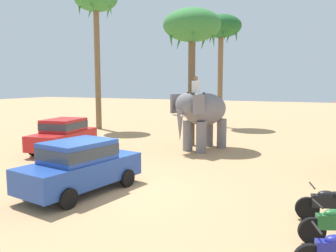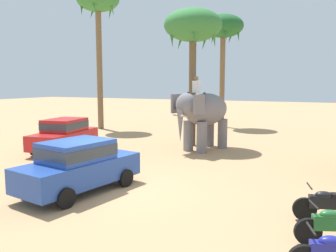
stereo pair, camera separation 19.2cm
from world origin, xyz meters
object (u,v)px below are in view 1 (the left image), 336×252
car_sedan_foreground (80,164)px  palm_tree_far_back (96,5)px  palm_tree_near_hut (221,30)px  elephant_with_mahout (203,113)px  motorcycle_mid_row (332,204)px  palm_tree_behind_elephant (192,29)px  car_parked_far_side (63,134)px

car_sedan_foreground → palm_tree_far_back: (-8.83, 13.27, 8.40)m
palm_tree_near_hut → palm_tree_far_back: size_ratio=0.84×
palm_tree_near_hut → elephant_with_mahout: bearing=-79.2°
motorcycle_mid_row → palm_tree_far_back: (-16.21, 12.53, 8.87)m
car_sedan_foreground → elephant_with_mahout: size_ratio=1.08×
palm_tree_far_back → palm_tree_behind_elephant: bearing=-22.4°
car_parked_far_side → palm_tree_far_back: (-3.73, 8.24, 8.40)m
car_parked_far_side → palm_tree_near_hut: bearing=71.6°
car_sedan_foreground → car_parked_far_side: (-5.10, 5.03, 0.00)m
motorcycle_mid_row → palm_tree_near_hut: palm_tree_near_hut is taller
elephant_with_mahout → palm_tree_far_back: size_ratio=0.38×
car_parked_far_side → palm_tree_far_back: size_ratio=0.40×
palm_tree_behind_elephant → palm_tree_far_back: size_ratio=0.71×
car_parked_far_side → palm_tree_behind_elephant: 8.94m
palm_tree_far_back → car_parked_far_side: bearing=-65.6°
car_parked_far_side → palm_tree_behind_elephant: size_ratio=0.57×
car_parked_far_side → motorcycle_mid_row: bearing=-18.9°
car_sedan_foreground → palm_tree_far_back: 18.02m
palm_tree_near_hut → car_parked_far_side: bearing=-108.4°
palm_tree_near_hut → palm_tree_behind_elephant: bearing=-84.4°
palm_tree_far_back → motorcycle_mid_row: bearing=-37.7°
elephant_with_mahout → motorcycle_mid_row: (6.11, -7.71, -1.53)m
car_sedan_foreground → palm_tree_behind_elephant: bearing=88.6°
car_sedan_foreground → motorcycle_mid_row: bearing=5.8°
elephant_with_mahout → palm_tree_near_hut: 11.69m
car_parked_far_side → palm_tree_near_hut: size_ratio=0.48×
car_sedan_foreground → palm_tree_near_hut: size_ratio=0.48×
motorcycle_mid_row → car_parked_far_side: bearing=161.1°
elephant_with_mahout → palm_tree_behind_elephant: bearing=133.7°
car_parked_far_side → elephant_with_mahout: 7.31m
elephant_with_mahout → car_sedan_foreground: bearing=-98.6°
car_parked_far_side → palm_tree_near_hut: (4.46, 13.43, 6.81)m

